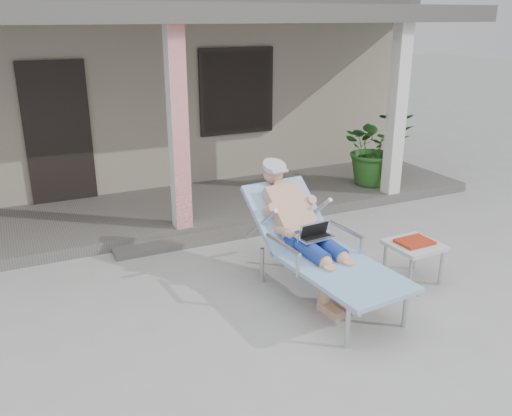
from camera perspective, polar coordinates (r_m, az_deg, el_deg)
ground at (r=5.68m, az=-0.87°, el=-10.51°), size 60.00×60.00×0.00m
house at (r=11.23m, az=-15.06°, el=12.90°), size 10.40×5.40×3.30m
porch_deck at (r=8.23m, az=-9.50°, el=-0.38°), size 10.00×2.00×0.15m
porch_overhang at (r=7.70m, az=-10.56°, el=18.83°), size 10.00×2.30×2.85m
porch_step at (r=7.22m, az=-6.94°, el=-3.49°), size 2.00×0.30×0.07m
lounger at (r=5.71m, az=5.93°, el=-0.88°), size 0.99×2.21×1.40m
side_table at (r=6.32m, az=16.30°, el=-3.95°), size 0.57×0.57×0.49m
potted_palm at (r=9.29m, az=12.48°, el=6.24°), size 1.40×1.31×1.26m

